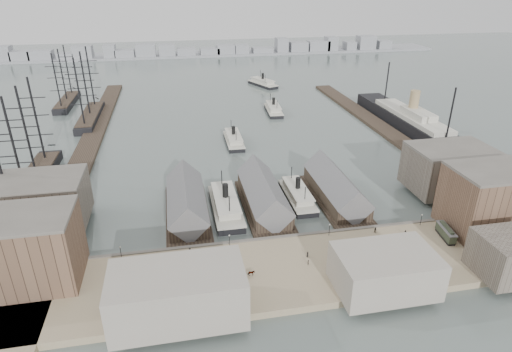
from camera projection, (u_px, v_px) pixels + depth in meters
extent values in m
plane|color=#4F5C58|center=(275.00, 234.00, 132.58)|extent=(900.00, 900.00, 0.00)
cube|color=gray|center=(292.00, 270.00, 114.39)|extent=(180.00, 30.00, 2.00)
cube|color=#59544C|center=(279.00, 240.00, 127.48)|extent=(180.00, 1.20, 2.30)
cube|color=#2D231C|center=(92.00, 138.00, 209.21)|extent=(10.00, 220.00, 1.60)
cube|color=#2D231C|center=(379.00, 126.00, 225.86)|extent=(10.00, 180.00, 1.60)
cube|color=#2D231C|center=(187.00, 215.00, 142.00)|extent=(14.00, 42.00, 1.20)
cube|color=#2D231C|center=(187.00, 205.00, 141.57)|extent=(12.00, 36.00, 5.00)
cube|color=#59595B|center=(186.00, 198.00, 140.47)|extent=(12.60, 37.00, 12.60)
cube|color=#2D231C|center=(264.00, 207.00, 146.55)|extent=(14.00, 42.00, 1.20)
cube|color=#2D231C|center=(263.00, 198.00, 146.12)|extent=(12.00, 36.00, 5.00)
cube|color=#59595B|center=(263.00, 191.00, 145.02)|extent=(12.60, 37.00, 12.60)
cube|color=#2D231C|center=(336.00, 200.00, 151.10)|extent=(14.00, 42.00, 1.20)
cube|color=#2D231C|center=(335.00, 191.00, 150.67)|extent=(12.00, 36.00, 5.00)
cube|color=#59595B|center=(336.00, 185.00, 149.57)|extent=(12.60, 37.00, 12.60)
cube|color=brown|center=(10.00, 252.00, 105.01)|extent=(32.00, 18.00, 18.00)
cube|color=#60564C|center=(42.00, 202.00, 132.52)|extent=(26.00, 20.00, 14.00)
cube|color=brown|center=(498.00, 200.00, 128.59)|extent=(30.00, 18.00, 19.00)
cube|color=#60564C|center=(449.00, 169.00, 153.78)|extent=(28.00, 20.00, 15.00)
cube|color=gray|center=(385.00, 271.00, 104.68)|extent=(24.00, 16.00, 10.00)
cube|color=gray|center=(178.00, 294.00, 95.51)|extent=(30.00, 16.00, 12.00)
cylinder|color=black|center=(121.00, 253.00, 116.88)|extent=(0.16, 0.16, 3.60)
sphere|color=beige|center=(120.00, 247.00, 116.08)|extent=(0.44, 0.44, 0.44)
cylinder|color=black|center=(230.00, 241.00, 122.13)|extent=(0.16, 0.16, 3.60)
sphere|color=beige|center=(229.00, 235.00, 121.32)|extent=(0.44, 0.44, 0.44)
cylinder|color=black|center=(329.00, 230.00, 127.38)|extent=(0.16, 0.16, 3.60)
sphere|color=beige|center=(330.00, 225.00, 126.57)|extent=(0.44, 0.44, 0.44)
cylinder|color=black|center=(421.00, 220.00, 132.62)|extent=(0.16, 0.16, 3.60)
sphere|color=beige|center=(422.00, 215.00, 131.82)|extent=(0.44, 0.44, 0.44)
cube|color=gray|center=(197.00, 54.00, 434.28)|extent=(500.00, 40.00, 2.00)
cube|color=gray|center=(1.00, 54.00, 391.25)|extent=(18.77, 14.00, 15.03)
cube|color=gray|center=(21.00, 56.00, 395.21)|extent=(17.36, 14.00, 10.23)
cube|color=gray|center=(41.00, 56.00, 398.25)|extent=(20.65, 14.00, 10.28)
cube|color=gray|center=(66.00, 57.00, 402.67)|extent=(14.71, 14.00, 7.23)
cube|color=gray|center=(83.00, 53.00, 404.13)|extent=(17.63, 14.00, 13.23)
cube|color=gray|center=(110.00, 52.00, 408.34)|extent=(10.74, 14.00, 13.58)
cube|color=gray|center=(125.00, 54.00, 411.77)|extent=(18.06, 14.00, 8.64)
cube|color=gray|center=(146.00, 51.00, 414.27)|extent=(18.55, 14.00, 13.29)
cube|color=gray|center=(167.00, 51.00, 417.98)|extent=(15.33, 14.00, 12.47)
cube|color=gray|center=(186.00, 52.00, 422.00)|extent=(17.56, 14.00, 8.72)
cube|color=gray|center=(210.00, 52.00, 426.30)|extent=(18.76, 14.00, 7.63)
cube|color=gray|center=(226.00, 50.00, 428.50)|extent=(17.61, 14.00, 10.35)
cube|color=gray|center=(241.00, 50.00, 431.34)|extent=(13.38, 14.00, 10.30)
cube|color=gray|center=(262.00, 51.00, 435.87)|extent=(20.73, 14.00, 6.75)
cube|color=gray|center=(281.00, 46.00, 437.51)|extent=(11.51, 14.00, 15.57)
cube|color=gray|center=(298.00, 48.00, 441.54)|extent=(18.17, 14.00, 11.26)
cube|color=gray|center=(318.00, 47.00, 445.21)|extent=(21.81, 14.00, 11.83)
cube|color=gray|center=(331.00, 44.00, 446.86)|extent=(11.12, 14.00, 15.50)
cube|color=gray|center=(349.00, 46.00, 451.57)|extent=(10.90, 14.00, 10.29)
cube|color=gray|center=(366.00, 43.00, 453.61)|extent=(17.95, 14.00, 15.72)
cube|color=gray|center=(383.00, 45.00, 458.21)|extent=(14.21, 14.00, 10.51)
cube|color=black|center=(226.00, 209.00, 144.80)|extent=(8.70, 30.46, 1.96)
cube|color=beige|center=(226.00, 205.00, 144.20)|extent=(9.14, 30.46, 0.54)
cube|color=beige|center=(226.00, 201.00, 143.56)|extent=(7.07, 21.75, 2.39)
cube|color=beige|center=(226.00, 197.00, 142.91)|extent=(7.61, 23.93, 0.44)
cylinder|color=black|center=(225.00, 191.00, 141.90)|extent=(1.96, 1.96, 4.89)
cylinder|color=black|center=(222.00, 179.00, 150.69)|extent=(0.33, 0.33, 6.53)
cylinder|color=black|center=(229.00, 205.00, 133.29)|extent=(0.33, 0.33, 6.53)
cube|color=black|center=(297.00, 198.00, 152.11)|extent=(7.48, 26.18, 1.68)
cube|color=beige|center=(297.00, 195.00, 151.59)|extent=(7.85, 26.18, 0.47)
cube|color=beige|center=(298.00, 192.00, 151.04)|extent=(6.08, 18.70, 2.06)
cube|color=beige|center=(298.00, 188.00, 150.48)|extent=(6.54, 20.57, 0.37)
cylinder|color=black|center=(298.00, 183.00, 149.61)|extent=(1.68, 1.68, 4.21)
cylinder|color=black|center=(292.00, 174.00, 157.17)|extent=(0.28, 0.28, 5.61)
cylinder|color=black|center=(305.00, 195.00, 142.21)|extent=(0.28, 0.28, 5.61)
cube|color=black|center=(234.00, 142.00, 203.82)|extent=(7.60, 25.46, 1.63)
cube|color=beige|center=(234.00, 139.00, 203.32)|extent=(7.96, 25.47, 0.45)
cube|color=beige|center=(234.00, 137.00, 202.79)|extent=(6.14, 18.20, 1.99)
cube|color=beige|center=(234.00, 134.00, 202.25)|extent=(6.62, 20.02, 0.36)
cylinder|color=black|center=(234.00, 130.00, 201.40)|extent=(1.63, 1.63, 4.08)
cylinder|color=black|center=(231.00, 125.00, 208.73)|extent=(0.27, 0.27, 5.44)
cylinder|color=black|center=(236.00, 137.00, 194.24)|extent=(0.27, 0.27, 5.44)
cube|color=black|center=(273.00, 111.00, 250.03)|extent=(9.46, 26.79, 1.69)
cube|color=beige|center=(273.00, 109.00, 249.52)|extent=(9.83, 26.82, 0.47)
cube|color=beige|center=(274.00, 107.00, 248.96)|extent=(7.49, 19.19, 2.07)
cube|color=beige|center=(274.00, 105.00, 248.40)|extent=(8.10, 21.10, 0.38)
cylinder|color=black|center=(274.00, 101.00, 247.52)|extent=(1.69, 1.69, 4.23)
cylinder|color=black|center=(270.00, 98.00, 255.12)|extent=(0.28, 0.28, 5.64)
cylinder|color=black|center=(277.00, 105.00, 240.09)|extent=(0.28, 0.28, 5.64)
cube|color=black|center=(263.00, 85.00, 310.70)|extent=(18.14, 28.45, 1.77)
cube|color=beige|center=(263.00, 83.00, 310.15)|extent=(18.50, 28.61, 0.49)
cube|color=beige|center=(263.00, 81.00, 309.57)|extent=(13.66, 20.63, 2.17)
cube|color=beige|center=(263.00, 79.00, 308.99)|extent=(14.90, 22.63, 0.39)
cylinder|color=black|center=(263.00, 76.00, 308.07)|extent=(1.77, 1.77, 4.43)
cylinder|color=black|center=(260.00, 74.00, 316.03)|extent=(0.30, 0.30, 5.91)
cylinder|color=black|center=(265.00, 79.00, 300.27)|extent=(0.30, 0.30, 5.91)
cube|color=black|center=(32.00, 186.00, 158.67)|extent=(9.15, 63.00, 3.66)
cube|color=#2D231C|center=(31.00, 181.00, 157.76)|extent=(8.64, 56.70, 0.61)
cylinder|color=black|center=(14.00, 146.00, 144.30)|extent=(0.81, 0.81, 34.55)
cylinder|color=black|center=(26.00, 132.00, 157.36)|extent=(0.81, 0.81, 34.55)
cylinder|color=black|center=(37.00, 120.00, 170.42)|extent=(0.81, 0.81, 34.55)
cube|color=black|center=(91.00, 117.00, 235.86)|extent=(9.06, 52.36, 3.62)
cube|color=#2D231C|center=(90.00, 114.00, 234.96)|extent=(8.56, 47.12, 0.60)
cylinder|color=black|center=(79.00, 93.00, 211.80)|extent=(0.81, 0.81, 34.24)
cylinder|color=black|center=(85.00, 84.00, 228.09)|extent=(0.81, 0.81, 34.24)
cylinder|color=black|center=(90.00, 77.00, 244.37)|extent=(0.81, 0.81, 34.24)
cube|color=black|center=(67.00, 102.00, 264.68)|extent=(8.23, 45.72, 3.29)
cube|color=#2D231C|center=(67.00, 99.00, 263.86)|extent=(7.77, 41.15, 0.55)
cylinder|color=black|center=(56.00, 81.00, 243.40)|extent=(0.73, 0.73, 31.09)
cylinder|color=black|center=(62.00, 75.00, 257.62)|extent=(0.73, 0.73, 31.09)
cylinder|color=black|center=(68.00, 70.00, 271.84)|extent=(0.73, 0.73, 31.09)
cube|color=black|center=(410.00, 124.00, 221.03)|extent=(14.08, 102.92, 6.50)
cube|color=beige|center=(412.00, 116.00, 219.19)|extent=(11.92, 59.59, 2.17)
cube|color=beige|center=(418.00, 114.00, 213.23)|extent=(8.67, 21.67, 3.25)
cylinder|color=tan|center=(414.00, 101.00, 215.98)|extent=(4.77, 4.77, 10.83)
cube|color=black|center=(445.00, 237.00, 126.77)|extent=(3.34, 8.78, 0.72)
cube|color=#2C3325|center=(446.00, 232.00, 126.12)|extent=(3.49, 9.24, 2.34)
cube|color=#59595B|center=(447.00, 229.00, 125.57)|extent=(3.72, 9.62, 0.27)
imported|color=black|center=(127.00, 275.00, 109.96)|extent=(1.79, 1.76, 1.48)
cube|color=#3F2D21|center=(118.00, 279.00, 108.14)|extent=(2.98, 2.76, 0.25)
cylinder|color=black|center=(120.00, 281.00, 107.87)|extent=(0.93, 0.73, 1.10)
cylinder|color=black|center=(117.00, 279.00, 108.71)|extent=(0.93, 0.73, 1.10)
imported|color=black|center=(251.00, 273.00, 110.53)|extent=(1.83, 0.85, 1.54)
cube|color=#3F2D21|center=(241.00, 274.00, 110.00)|extent=(2.61, 1.52, 0.25)
cylinder|color=black|center=(242.00, 277.00, 109.52)|extent=(1.10, 0.09, 1.10)
cylinder|color=black|center=(241.00, 274.00, 110.76)|extent=(1.10, 0.09, 1.10)
imported|color=black|center=(369.00, 252.00, 118.72)|extent=(2.02, 2.15, 1.73)
cube|color=#3F2D21|center=(359.00, 251.00, 119.17)|extent=(2.98, 2.39, 0.25)
cylinder|color=black|center=(359.00, 254.00, 118.70)|extent=(1.05, 0.50, 1.10)
cylinder|color=black|center=(359.00, 251.00, 119.94)|extent=(1.05, 0.50, 1.10)
imported|color=black|center=(78.00, 278.00, 108.75)|extent=(0.72, 0.61, 1.68)
imported|color=black|center=(127.00, 295.00, 103.03)|extent=(1.00, 0.95, 1.64)
imported|color=black|center=(190.00, 250.00, 119.67)|extent=(0.64, 1.06, 1.60)
imported|color=black|center=(224.00, 290.00, 104.34)|extent=(0.92, 1.05, 1.70)
imported|color=black|center=(307.00, 254.00, 117.87)|extent=(0.63, 0.88, 1.68)
imported|color=black|center=(308.00, 262.00, 114.65)|extent=(0.64, 0.70, 1.57)
imported|color=black|center=(375.00, 230.00, 129.18)|extent=(0.73, 0.92, 1.80)
imported|color=black|center=(416.00, 263.00, 114.41)|extent=(1.20, 1.34, 1.80)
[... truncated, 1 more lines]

